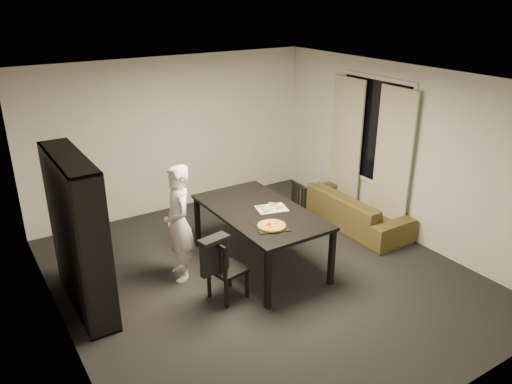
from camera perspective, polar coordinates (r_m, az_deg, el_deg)
room at (r=6.23m, az=0.81°, el=0.75°), size 5.01×5.51×2.61m
window_pane at (r=8.13m, az=13.32°, el=6.80°), size 0.02×1.40×1.60m
window_frame at (r=8.13m, az=13.30°, el=6.79°), size 0.03×1.52×1.72m
curtain_left at (r=7.83m, az=15.34°, el=3.34°), size 0.03×0.70×2.25m
curtain_right at (r=8.52m, az=10.24°, el=5.30°), size 0.03×0.70×2.25m
bookshelf at (r=6.13m, az=-19.63°, el=-4.58°), size 0.35×1.50×1.90m
dining_table at (r=6.73m, az=0.46°, el=-2.65°), size 1.09×1.97×0.82m
chair_left at (r=6.10m, az=-3.86°, el=-8.43°), size 0.45×0.45×0.84m
chair_right at (r=7.57m, az=4.22°, el=-1.87°), size 0.44×0.44×0.87m
draped_jacket at (r=5.93m, az=-4.77°, el=-7.03°), size 0.39×0.23×0.46m
person at (r=6.50m, az=-8.85°, el=-3.57°), size 0.45×0.62×1.56m
baking_tray at (r=6.23m, az=1.88°, el=-4.02°), size 0.48×0.43×0.01m
pepperoni_pizza at (r=6.22m, az=1.81°, el=-3.86°), size 0.35×0.35×0.03m
kitchen_towel at (r=6.74m, az=1.80°, el=-1.90°), size 0.46×0.39×0.01m
pizza_slices at (r=6.76m, az=1.54°, el=-1.74°), size 0.46×0.43×0.01m
sofa at (r=8.18m, az=11.10°, el=-1.96°), size 0.77×1.96×0.57m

